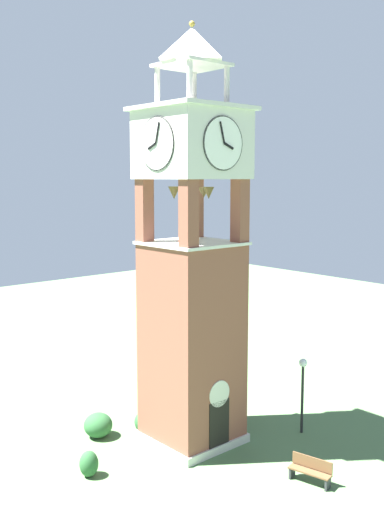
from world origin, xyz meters
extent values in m
plane|color=#517547|center=(0.00, 0.00, 0.00)|extent=(80.00, 80.00, 0.00)
cube|color=brown|center=(0.00, 0.00, 4.24)|extent=(3.33, 3.33, 8.49)
cube|color=beige|center=(0.00, 0.00, 0.17)|extent=(3.53, 3.53, 0.35)
cube|color=black|center=(0.00, -1.68, 1.15)|extent=(1.10, 0.04, 2.20)
cylinder|color=beige|center=(0.00, -1.68, 2.55)|extent=(1.10, 0.04, 1.10)
cube|color=brown|center=(-1.38, -1.38, 9.83)|extent=(0.56, 0.56, 2.68)
cube|color=brown|center=(1.38, -1.38, 9.83)|extent=(0.56, 0.56, 2.68)
cube|color=brown|center=(-1.38, 1.38, 9.83)|extent=(0.56, 0.56, 2.68)
cube|color=brown|center=(1.38, 1.38, 9.83)|extent=(0.56, 0.56, 2.68)
cube|color=beige|center=(0.00, 0.00, 8.55)|extent=(3.49, 3.49, 0.12)
cone|color=brown|center=(0.74, 0.10, 10.62)|extent=(0.51, 0.51, 0.44)
cone|color=brown|center=(0.30, 0.69, 10.62)|extent=(0.49, 0.49, 0.38)
cone|color=brown|center=(-0.67, 0.34, 10.62)|extent=(0.49, 0.49, 0.52)
cone|color=brown|center=(-0.63, -0.41, 10.62)|extent=(0.43, 0.43, 0.40)
cone|color=brown|center=(0.28, -0.69, 10.62)|extent=(0.46, 0.46, 0.49)
cube|color=beige|center=(0.00, 0.00, 12.53)|extent=(3.57, 3.57, 2.72)
cylinder|color=white|center=(0.00, -1.80, 12.53)|extent=(2.07, 0.05, 2.07)
torus|color=black|center=(0.00, -1.80, 12.53)|extent=(2.08, 0.06, 2.08)
cube|color=black|center=(0.24, -1.86, 12.43)|extent=(0.51, 0.03, 0.28)
cube|color=black|center=(-0.11, -1.86, 12.92)|extent=(0.28, 0.03, 0.81)
cylinder|color=white|center=(0.00, 1.80, 12.53)|extent=(2.07, 0.05, 2.07)
torus|color=black|center=(0.00, 1.80, 12.53)|extent=(2.08, 0.06, 2.08)
cube|color=black|center=(0.24, 1.86, 12.43)|extent=(0.51, 0.03, 0.28)
cube|color=black|center=(-0.11, 1.86, 12.92)|extent=(0.28, 0.03, 0.81)
cylinder|color=white|center=(-1.80, 0.00, 12.53)|extent=(0.05, 2.07, 2.07)
torus|color=black|center=(-1.80, 0.00, 12.53)|extent=(0.06, 2.08, 2.08)
cube|color=black|center=(-1.86, 0.24, 12.43)|extent=(0.03, 0.51, 0.28)
cube|color=black|center=(-1.86, -0.11, 12.92)|extent=(0.03, 0.28, 0.81)
cylinder|color=white|center=(1.80, 0.00, 12.53)|extent=(0.05, 2.07, 2.07)
torus|color=black|center=(1.80, 0.00, 12.53)|extent=(0.06, 2.08, 2.08)
cube|color=black|center=(1.86, 0.24, 12.43)|extent=(0.03, 0.51, 0.28)
cube|color=black|center=(1.86, -0.11, 12.92)|extent=(0.03, 0.28, 0.81)
cube|color=beige|center=(0.00, 0.00, 13.96)|extent=(3.93, 3.93, 0.16)
cylinder|color=beige|center=(-0.98, -0.98, 14.82)|extent=(0.22, 0.22, 1.54)
cylinder|color=beige|center=(0.98, -0.98, 14.82)|extent=(0.22, 0.22, 1.54)
cylinder|color=beige|center=(-0.98, 0.98, 14.82)|extent=(0.22, 0.22, 1.54)
cylinder|color=beige|center=(0.98, 0.98, 14.82)|extent=(0.22, 0.22, 1.54)
cube|color=beige|center=(0.00, 0.00, 15.65)|extent=(2.40, 2.40, 0.12)
pyramid|color=beige|center=(0.00, 0.00, 16.41)|extent=(2.40, 2.40, 1.39)
sphere|color=#B79338|center=(0.00, 0.00, 17.22)|extent=(0.24, 0.24, 0.24)
cube|color=brown|center=(0.87, -5.60, 0.45)|extent=(0.76, 1.66, 0.06)
cube|color=brown|center=(1.05, -5.57, 0.73)|extent=(0.38, 1.58, 0.44)
cube|color=#2D2D33|center=(1.02, -6.31, 0.21)|extent=(0.40, 0.16, 0.42)
cube|color=#2D2D33|center=(0.72, -4.90, 0.21)|extent=(0.40, 0.16, 0.42)
cylinder|color=black|center=(4.17, -2.63, 1.51)|extent=(0.12, 0.12, 3.01)
sphere|color=silver|center=(4.17, -2.63, 3.19)|extent=(0.36, 0.36, 0.36)
cylinder|color=#4C4C51|center=(3.80, 1.77, 0.40)|extent=(0.52, 0.52, 0.80)
ellipsoid|color=#28562D|center=(-1.04, 1.97, 0.49)|extent=(0.94, 0.94, 0.97)
ellipsoid|color=#28562D|center=(-2.85, 2.95, 0.53)|extent=(1.24, 1.24, 1.05)
ellipsoid|color=#28562D|center=(-4.99, 0.23, 0.50)|extent=(0.72, 0.72, 1.00)
camera|label=1|loc=(-15.98, -18.16, 11.23)|focal=41.47mm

